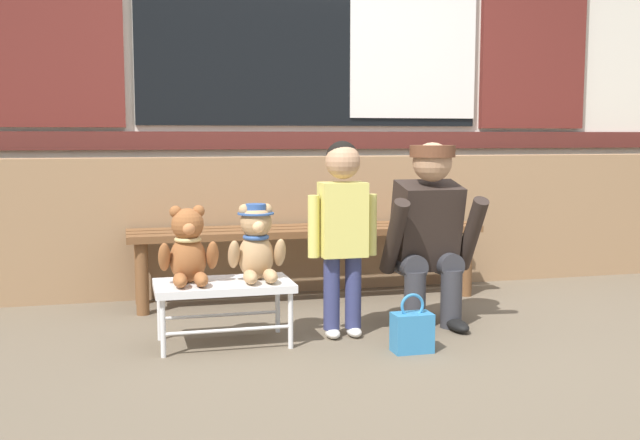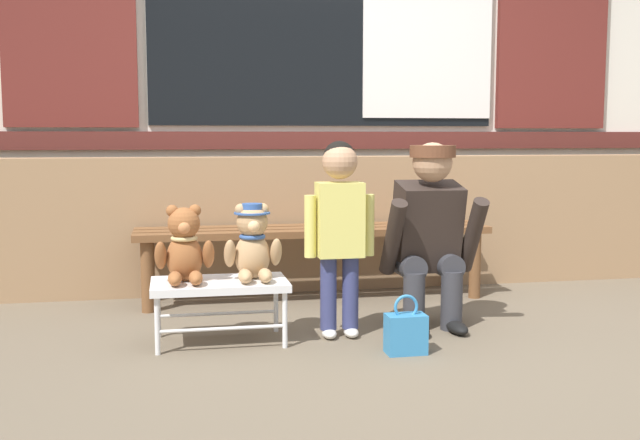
{
  "view_description": "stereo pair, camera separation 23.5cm",
  "coord_description": "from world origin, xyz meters",
  "views": [
    {
      "loc": [
        -1.3,
        -3.29,
        0.98
      ],
      "look_at": [
        -0.31,
        0.46,
        0.55
      ],
      "focal_mm": 42.49,
      "sensor_mm": 36.0,
      "label": 1
    },
    {
      "loc": [
        -1.07,
        -3.34,
        0.98
      ],
      "look_at": [
        -0.31,
        0.46,
        0.55
      ],
      "focal_mm": 42.49,
      "sensor_mm": 36.0,
      "label": 2
    }
  ],
  "objects": [
    {
      "name": "ground_plane",
      "position": [
        0.0,
        0.0,
        0.0
      ],
      "size": [
        60.0,
        60.0,
        0.0
      ],
      "primitive_type": "plane",
      "color": "brown"
    },
    {
      "name": "child_standing",
      "position": [
        -0.27,
        0.2,
        0.59
      ],
      "size": [
        0.35,
        0.18,
        0.96
      ],
      "color": "navy",
      "rests_on": "ground"
    },
    {
      "name": "teddy_bear_with_hat",
      "position": [
        -0.69,
        0.22,
        0.47
      ],
      "size": [
        0.28,
        0.27,
        0.36
      ],
      "color": "tan",
      "rests_on": "small_display_bench"
    },
    {
      "name": "wooden_bench_long",
      "position": [
        -0.23,
        1.06,
        0.37
      ],
      "size": [
        2.1,
        0.4,
        0.44
      ],
      "color": "brown",
      "rests_on": "ground"
    },
    {
      "name": "shop_facade",
      "position": [
        0.0,
        1.94,
        1.78
      ],
      "size": [
        8.1,
        0.26,
        3.55
      ],
      "color": "silver",
      "rests_on": "ground"
    },
    {
      "name": "teddy_bear_plain",
      "position": [
        -1.01,
        0.22,
        0.46
      ],
      "size": [
        0.28,
        0.26,
        0.36
      ],
      "color": "#93562D",
      "rests_on": "small_display_bench"
    },
    {
      "name": "small_display_bench",
      "position": [
        -0.85,
        0.21,
        0.27
      ],
      "size": [
        0.64,
        0.36,
        0.3
      ],
      "color": "silver",
      "rests_on": "ground"
    },
    {
      "name": "brick_low_wall",
      "position": [
        0.0,
        1.43,
        0.42
      ],
      "size": [
        7.94,
        0.25,
        0.85
      ],
      "primitive_type": "cube",
      "color": "#997551",
      "rests_on": "ground"
    },
    {
      "name": "adult_crouching",
      "position": [
        0.23,
        0.31,
        0.48
      ],
      "size": [
        0.5,
        0.49,
        0.95
      ],
      "color": "#333338",
      "rests_on": "ground"
    },
    {
      "name": "handbag_on_ground",
      "position": [
        -0.03,
        -0.13,
        0.1
      ],
      "size": [
        0.18,
        0.11,
        0.27
      ],
      "color": "teal",
      "rests_on": "ground"
    }
  ]
}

